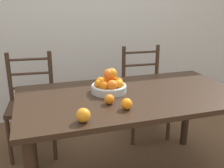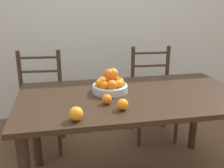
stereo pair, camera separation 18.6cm
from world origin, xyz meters
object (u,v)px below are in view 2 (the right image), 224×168
object	(u,v)px
orange_loose_2	(76,114)
chair_right	(153,95)
orange_loose_0	(123,104)
chair_left	(40,103)
fruit_bowl	(110,84)
orange_loose_1	(107,99)

from	to	relation	value
orange_loose_2	chair_right	distance (m)	1.39
orange_loose_0	chair_left	size ratio (longest dim) A/B	0.08
fruit_bowl	chair_left	bearing A→B (deg)	133.04
orange_loose_1	orange_loose_2	world-z (taller)	orange_loose_2
orange_loose_2	chair_left	world-z (taller)	chair_left
fruit_bowl	chair_left	world-z (taller)	chair_left
fruit_bowl	orange_loose_1	size ratio (longest dim) A/B	4.01
orange_loose_0	chair_left	bearing A→B (deg)	121.51
fruit_bowl	orange_loose_0	size ratio (longest dim) A/B	3.68
orange_loose_2	orange_loose_1	bearing A→B (deg)	44.02
orange_loose_2	chair_right	xyz separation A→B (m)	(0.86, 1.05, -0.33)
orange_loose_2	chair_right	bearing A→B (deg)	50.72
fruit_bowl	chair_right	world-z (taller)	chair_right
fruit_bowl	chair_left	distance (m)	0.91
orange_loose_0	orange_loose_2	xyz separation A→B (m)	(-0.30, -0.09, 0.01)
orange_loose_0	chair_right	bearing A→B (deg)	59.56
orange_loose_1	orange_loose_2	distance (m)	0.30
fruit_bowl	chair_right	size ratio (longest dim) A/B	0.28
fruit_bowl	orange_loose_1	distance (m)	0.24
orange_loose_0	chair_right	world-z (taller)	chair_right
orange_loose_0	orange_loose_1	distance (m)	0.14
orange_loose_1	orange_loose_2	xyz separation A→B (m)	(-0.22, -0.21, 0.01)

